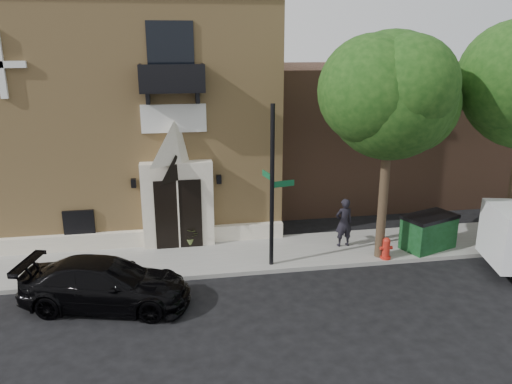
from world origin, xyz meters
TOP-DOWN VIEW (x-y plane):
  - ground at (0.00, 0.00)m, footprint 120.00×120.00m
  - sidewalk at (1.00, 1.50)m, footprint 42.00×3.00m
  - church at (-2.99, 7.95)m, footprint 12.20×11.01m
  - neighbour_building at (12.00, 9.00)m, footprint 18.00×8.00m
  - street_tree_left at (6.03, 0.35)m, footprint 4.97×4.38m
  - black_sedan at (-3.23, -1.23)m, footprint 5.26×3.11m
  - street_sign at (2.08, 0.47)m, footprint 0.97×0.86m
  - fire_hydrant at (6.14, 0.20)m, footprint 0.45×0.36m
  - dumpster at (8.07, 0.84)m, footprint 2.22×1.72m
  - planter at (-0.58, 2.59)m, footprint 0.77×0.73m
  - pedestrian_near at (5.04, 1.58)m, footprint 0.72×0.52m

SIDE VIEW (x-z plane):
  - ground at x=0.00m, z-range 0.00..0.00m
  - sidewalk at x=1.00m, z-range 0.00..0.15m
  - planter at x=-0.58m, z-range 0.15..0.84m
  - fire_hydrant at x=6.14m, z-range 0.14..0.94m
  - black_sedan at x=-3.23m, z-range 0.00..1.43m
  - dumpster at x=8.07m, z-range 0.16..1.44m
  - pedestrian_near at x=5.04m, z-range 0.15..2.00m
  - street_sign at x=2.08m, z-range 0.17..5.67m
  - neighbour_building at x=12.00m, z-range 0.00..6.40m
  - church at x=-2.99m, z-range -0.02..9.28m
  - street_tree_left at x=6.03m, z-range 1.98..9.75m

